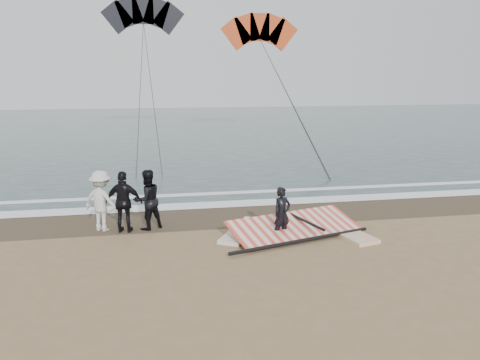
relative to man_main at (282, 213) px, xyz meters
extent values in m
plane|color=#8C704C|center=(0.41, -1.88, -0.79)|extent=(120.00, 120.00, 0.00)
cube|color=#233838|center=(0.41, 31.12, -0.78)|extent=(120.00, 54.00, 0.02)
cube|color=#4C3D2B|center=(0.41, 2.62, -0.79)|extent=(120.00, 2.80, 0.01)
cube|color=white|center=(0.41, 4.02, -0.77)|extent=(120.00, 0.90, 0.01)
cube|color=white|center=(0.41, 5.72, -0.77)|extent=(120.00, 0.45, 0.01)
imported|color=black|center=(0.00, 0.00, 0.00)|extent=(0.68, 0.57, 1.59)
cube|color=silver|center=(2.03, 0.34, -0.74)|extent=(1.43, 2.89, 0.11)
cube|color=silver|center=(-1.04, 0.82, -0.74)|extent=(1.85, 2.55, 0.11)
imported|color=black|center=(-3.93, 1.66, 0.17)|extent=(1.17, 1.09, 1.92)
imported|color=black|center=(-4.63, 1.46, 0.17)|extent=(1.20, 0.68, 1.93)
imported|color=silver|center=(-5.33, 1.76, 0.17)|extent=(1.43, 1.25, 1.92)
cube|color=black|center=(0.28, 0.84, -0.74)|extent=(2.85, 1.42, 0.11)
cube|color=red|center=(0.48, 0.24, -0.49)|extent=(4.34, 2.64, 0.43)
cylinder|color=black|center=(0.48, -0.54, -0.68)|extent=(4.54, 1.42, 0.11)
cylinder|color=black|center=(0.78, 0.24, -0.34)|extent=(0.65, 1.97, 0.09)
cylinder|color=#262626|center=(4.33, 15.07, 2.97)|extent=(0.04, 0.04, 17.34)
cylinder|color=#262626|center=(4.32, 15.11, 2.97)|extent=(0.04, 0.04, 17.27)
cylinder|color=#262626|center=(-4.39, 17.31, 3.63)|extent=(0.04, 0.04, 18.36)
cylinder|color=#262626|center=(-3.78, 17.52, 3.63)|extent=(0.04, 0.04, 18.02)
camera|label=1|loc=(-3.57, -12.82, 3.99)|focal=35.00mm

